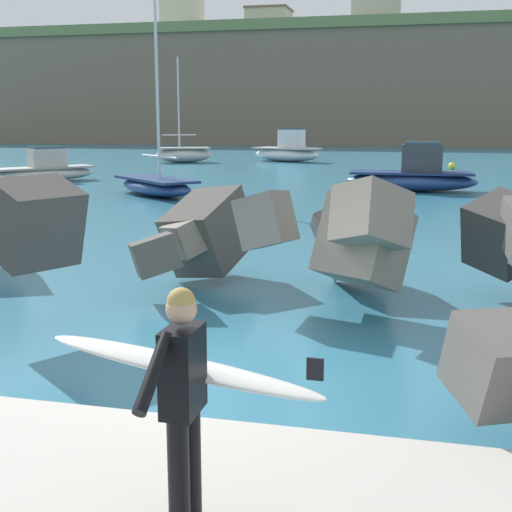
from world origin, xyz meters
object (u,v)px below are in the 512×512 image
surfer_with_board (184,387)px  station_building_central (269,25)px  boat_near_left (41,171)px  boat_near_right (156,185)px  station_building_east (182,14)px  boat_far_centre (413,176)px  boat_mid_right (288,151)px  boat_near_centre (184,154)px  mooring_buoy_inner (452,166)px  station_building_west (377,6)px

surfer_with_board → station_building_central: (-21.08, 98.60, 15.40)m
boat_near_left → boat_near_right: bearing=-29.8°
surfer_with_board → boat_near_right: 23.91m
station_building_east → station_building_central: bearing=30.1°
boat_near_right → boat_near_left: bearing=150.2°
boat_far_centre → station_building_east: station_building_east is taller
station_building_central → boat_mid_right: bearing=-76.1°
boat_near_right → boat_mid_right: bearing=87.7°
boat_near_left → station_building_east: bearing=103.2°
boat_near_centre → mooring_buoy_inner: (18.59, -2.55, -0.39)m
station_building_west → station_building_central: station_building_west is taller
boat_near_left → boat_far_centre: bearing=-0.7°
boat_near_right → mooring_buoy_inner: bearing=55.7°
boat_near_centre → station_building_east: size_ratio=0.95×
boat_near_left → mooring_buoy_inner: 24.59m
mooring_buoy_inner → station_building_east: (-35.71, 51.73, 17.40)m
boat_near_right → boat_far_centre: 11.12m
mooring_buoy_inner → station_building_east: bearing=124.6°
boat_near_left → surfer_with_board: bearing=-57.6°
boat_near_centre → mooring_buoy_inner: 18.77m
mooring_buoy_inner → boat_near_left: bearing=-146.0°
boat_near_left → boat_mid_right: (8.85, 19.22, 0.21)m
boat_near_left → boat_near_centre: bearing=83.8°
boat_near_centre → boat_near_right: bearing=-73.7°
station_building_west → station_building_central: (-16.24, 9.62, -0.59)m
boat_far_centre → boat_mid_right: bearing=115.6°
surfer_with_board → boat_far_centre: (1.25, 26.43, -0.62)m
surfer_with_board → boat_near_left: (-16.90, 26.64, -0.73)m
boat_near_centre → surfer_with_board: bearing=-70.6°
surfer_with_board → boat_far_centre: 26.47m
boat_near_left → boat_far_centre: (18.14, -0.21, 0.11)m
station_building_central → station_building_east: (-11.15, -6.46, 0.95)m
boat_near_left → boat_far_centre: 18.15m
boat_near_centre → boat_near_right: boat_near_right is taller
boat_near_left → station_building_west: station_building_west is taller
boat_far_centre → mooring_buoy_inner: 14.16m
boat_near_right → mooring_buoy_inner: size_ratio=17.22×
boat_near_centre → boat_mid_right: (7.07, 2.91, 0.15)m
station_building_west → boat_near_centre: bearing=-102.6°
boat_mid_right → boat_far_centre: boat_mid_right is taller
boat_near_centre → station_building_central: bearing=96.1°
boat_near_right → station_building_east: 75.73m
boat_mid_right → mooring_buoy_inner: (11.52, -5.46, -0.54)m
mooring_buoy_inner → station_building_central: 65.27m
boat_mid_right → station_building_central: bearing=103.9°
boat_near_right → mooring_buoy_inner: boat_near_right is taller
boat_near_centre → mooring_buoy_inner: bearing=-7.8°
boat_mid_right → station_building_east: bearing=117.6°
boat_mid_right → boat_far_centre: 21.54m
boat_mid_right → station_building_central: size_ratio=0.93×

